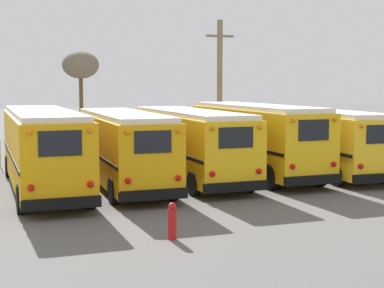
% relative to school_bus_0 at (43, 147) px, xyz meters
% --- Properties ---
extents(ground_plane, '(160.00, 160.00, 0.00)m').
position_rel_school_bus_0_xyz_m(ground_plane, '(6.45, 0.36, -1.75)').
color(ground_plane, '#5B5956').
extents(school_bus_0, '(2.57, 10.93, 3.23)m').
position_rel_school_bus_0_xyz_m(school_bus_0, '(0.00, 0.00, 0.00)').
color(school_bus_0, '#E5A00C').
rests_on(school_bus_0, ground).
extents(school_bus_1, '(2.61, 9.59, 3.09)m').
position_rel_school_bus_0_xyz_m(school_bus_1, '(3.23, -0.22, -0.07)').
color(school_bus_1, '#E5A00C').
rests_on(school_bus_1, ground).
extents(school_bus_2, '(2.64, 10.31, 3.10)m').
position_rel_school_bus_0_xyz_m(school_bus_2, '(6.45, 0.63, -0.07)').
color(school_bus_2, yellow).
rests_on(school_bus_2, ground).
extents(school_bus_3, '(2.72, 10.00, 3.31)m').
position_rel_school_bus_0_xyz_m(school_bus_3, '(9.68, 0.59, 0.05)').
color(school_bus_3, yellow).
rests_on(school_bus_3, ground).
extents(school_bus_4, '(2.83, 10.34, 3.03)m').
position_rel_school_bus_0_xyz_m(school_bus_4, '(12.90, 0.51, -0.11)').
color(school_bus_4, yellow).
rests_on(school_bus_4, ground).
extents(utility_pole, '(1.80, 0.34, 8.18)m').
position_rel_school_bus_0_xyz_m(utility_pole, '(11.87, 10.15, 2.45)').
color(utility_pole, '#75604C').
rests_on(utility_pole, ground).
extents(bare_tree_0, '(2.50, 2.50, 6.48)m').
position_rel_school_bus_0_xyz_m(bare_tree_0, '(4.30, 16.64, 3.70)').
color(bare_tree_0, brown).
rests_on(bare_tree_0, ground).
extents(fence_line, '(20.96, 0.06, 1.42)m').
position_rel_school_bus_0_xyz_m(fence_line, '(6.45, 7.27, -0.76)').
color(fence_line, '#939399').
rests_on(fence_line, ground).
extents(fire_hydrant, '(0.24, 0.24, 1.03)m').
position_rel_school_bus_0_xyz_m(fire_hydrant, '(2.55, -8.82, -1.23)').
color(fire_hydrant, '#B21414').
rests_on(fire_hydrant, ground).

